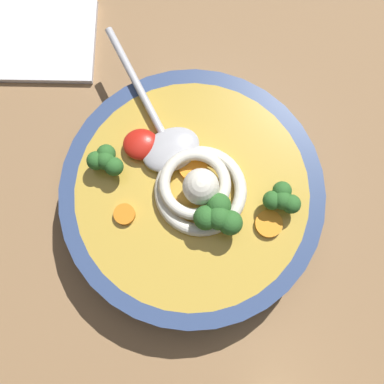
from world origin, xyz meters
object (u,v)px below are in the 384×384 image
Objects in this scene: soup_spoon at (165,138)px; folded_napkin at (43,40)px; noodle_pile at (199,188)px; soup_bowl at (192,197)px.

folded_napkin is at bearing 19.98° from soup_spoon.
soup_spoon is at bearing 138.40° from folded_napkin.
noodle_pile is 0.60× the size of soup_spoon.
folded_napkin is at bearing -44.86° from noodle_pile.
noodle_pile is at bearing -168.38° from soup_bowl.
noodle_pile is at bearing -173.91° from soup_spoon.
soup_bowl is 1.60× the size of soup_spoon.
noodle_pile is 6.33cm from soup_spoon.
folded_napkin is at bearing -46.13° from soup_bowl.
noodle_pile reaches higher than folded_napkin.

